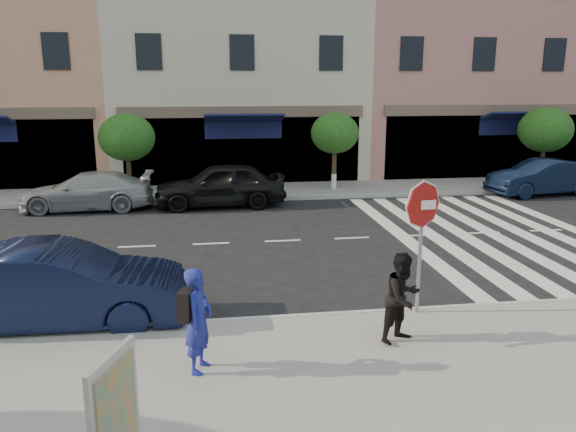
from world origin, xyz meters
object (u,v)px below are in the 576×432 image
object	(u,v)px
car_near_mid	(58,287)
car_far_right	(541,177)
stop_sign	(422,218)
photographer	(199,320)
walker	(403,298)
car_far_left	(87,191)
poster_board	(116,419)
car_far_mid	(220,185)

from	to	relation	value
car_near_mid	car_far_right	world-z (taller)	car_near_mid
stop_sign	photographer	size ratio (longest dim) A/B	1.57
walker	car_far_left	distance (m)	13.77
car_near_mid	car_far_left	size ratio (longest dim) A/B	1.03
stop_sign	poster_board	distance (m)	6.29
photographer	poster_board	size ratio (longest dim) A/B	1.10
car_far_left	car_far_mid	size ratio (longest dim) A/B	0.98
walker	car_far_mid	bearing A→B (deg)	73.43
photographer	car_far_left	size ratio (longest dim) A/B	0.35
poster_board	car_far_right	size ratio (longest dim) A/B	0.34
car_near_mid	photographer	bearing A→B (deg)	-130.68
stop_sign	car_far_left	bearing A→B (deg)	122.47
stop_sign	car_near_mid	xyz separation A→B (m)	(-6.54, 0.67, -1.21)
walker	car_far_mid	size ratio (longest dim) A/B	0.33
walker	car_near_mid	size ratio (longest dim) A/B	0.33
car_far_mid	car_far_right	xyz separation A→B (m)	(12.55, 0.31, -0.08)
car_near_mid	walker	bearing A→B (deg)	-105.62
photographer	car_far_mid	bearing A→B (deg)	16.25
stop_sign	walker	distance (m)	1.67
walker	car_far_right	world-z (taller)	walker
car_far_mid	walker	bearing A→B (deg)	11.37
stop_sign	car_near_mid	distance (m)	6.69
car_near_mid	car_far_mid	world-z (taller)	car_far_mid
stop_sign	walker	bearing A→B (deg)	-127.09
poster_board	car_far_mid	size ratio (longest dim) A/B	0.32
stop_sign	photographer	distance (m)	4.43
photographer	poster_board	bearing A→B (deg)	178.26
photographer	car_far_mid	world-z (taller)	photographer
photographer	stop_sign	bearing A→B (deg)	-48.97
stop_sign	photographer	bearing A→B (deg)	-162.75
photographer	car_far_right	bearing A→B (deg)	-27.59
poster_board	car_far_left	distance (m)	14.76
poster_board	car_far_right	xyz separation A→B (m)	(14.04, 14.60, -0.15)
car_near_mid	car_far_mid	distance (m)	10.29
stop_sign	car_far_right	xyz separation A→B (m)	(9.18, 10.77, -1.27)
car_near_mid	car_far_left	xyz separation A→B (m)	(-1.45, 9.93, -0.11)
car_far_mid	car_far_left	bearing A→B (deg)	-93.33
stop_sign	car_near_mid	bearing A→B (deg)	169.62
poster_board	car_near_mid	size ratio (longest dim) A/B	0.31
car_far_right	car_far_mid	bearing A→B (deg)	-95.95
photographer	walker	distance (m)	3.35
car_near_mid	car_far_left	world-z (taller)	car_near_mid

